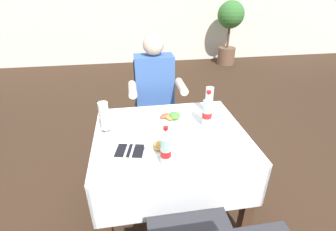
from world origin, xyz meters
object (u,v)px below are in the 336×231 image
Objects in this scene: chair_far_diner_seat at (157,104)px; plate_near_camera at (163,145)px; seated_diner_far at (155,94)px; potted_plant_corner at (230,25)px; main_dining_table at (170,152)px; cola_bottle_primary at (166,149)px; beer_glass_middle at (105,118)px; beer_glass_left at (209,100)px; cola_bottle_secondary at (207,111)px; napkin_cutlery_set at (130,150)px; plate_far_diner at (168,117)px.

chair_far_diner_seat is 1.02m from plate_near_camera.
potted_plant_corner is at bearing 57.58° from seated_diner_far.
potted_plant_corner reaches higher than plate_near_camera.
cola_bottle_primary is at bearing -103.98° from main_dining_table.
cola_bottle_primary is at bearing -48.36° from beer_glass_middle.
beer_glass_left is (0.43, 0.41, 0.09)m from plate_near_camera.
plate_near_camera is (-0.08, -0.17, 0.19)m from main_dining_table.
cola_bottle_secondary is at bearing -66.23° from seated_diner_far.
chair_far_diner_seat is at bearing 85.92° from cola_bottle_primary.
seated_diner_far is (-0.02, -0.11, 0.16)m from chair_far_diner_seat.
plate_near_camera is at bearing 2.28° from napkin_cutlery_set.
seated_diner_far is at bearing 86.42° from plate_near_camera.
plate_far_diner is 0.48m from beer_glass_middle.
plate_near_camera is 1.09× the size of beer_glass_middle.
beer_glass_left reaches higher than napkin_cutlery_set.
cola_bottle_primary reaches higher than beer_glass_middle.
main_dining_table is at bearing -90.00° from chair_far_diner_seat.
chair_far_diner_seat is (0.00, 0.83, -0.00)m from main_dining_table.
beer_glass_left is 3.93m from potted_plant_corner.
cola_bottle_secondary reaches higher than beer_glass_middle.
plate_far_diner is 0.99× the size of cola_bottle_primary.
beer_glass_middle is at bearing 171.08° from main_dining_table.
plate_near_camera is (-0.06, -0.89, 0.04)m from seated_diner_far.
plate_far_diner is at bearing -168.73° from beer_glass_left.
plate_far_diner is at bearing 74.81° from plate_near_camera.
cola_bottle_secondary reaches higher than napkin_cutlery_set.
chair_far_diner_seat reaches higher than beer_glass_middle.
plate_far_diner is at bearing -88.55° from chair_far_diner_seat.
seated_diner_far reaches higher than plate_far_diner.
seated_diner_far is at bearing 94.05° from plate_far_diner.
plate_near_camera is 1.28× the size of napkin_cutlery_set.
beer_glass_left is 0.21m from cola_bottle_secondary.
cola_bottle_primary is (-0.43, -0.58, 0.00)m from beer_glass_left.
beer_glass_left is (0.37, -0.47, 0.13)m from seated_diner_far.
seated_diner_far is 0.94× the size of potted_plant_corner.
cola_bottle_primary reaches higher than plate_far_diner.
cola_bottle_primary is (-0.08, -1.16, 0.28)m from chair_far_diner_seat.
cola_bottle_secondary is at bearing 46.80° from cola_bottle_primary.
main_dining_table is at bearing 65.03° from plate_near_camera.
beer_glass_middle is 0.92× the size of cola_bottle_primary.
seated_diner_far is 0.93m from napkin_cutlery_set.
napkin_cutlery_set is at bearing -57.38° from beer_glass_middle.
beer_glass_middle is 0.17× the size of potted_plant_corner.
beer_glass_middle reaches higher than main_dining_table.
seated_diner_far reaches higher than plate_near_camera.
seated_diner_far reaches higher than main_dining_table.
napkin_cutlery_set is 0.15× the size of potted_plant_corner.
seated_diner_far is at bearing 73.62° from napkin_cutlery_set.
napkin_cutlery_set is (0.16, -0.24, -0.11)m from beer_glass_middle.
cola_bottle_secondary is (0.27, 0.05, 0.29)m from main_dining_table.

